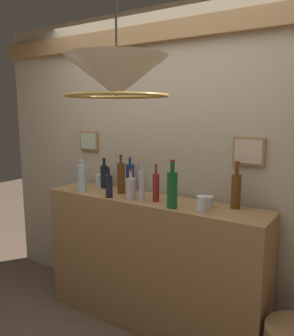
# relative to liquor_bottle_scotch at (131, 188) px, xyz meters

# --- Properties ---
(panelled_rear_partition) EXTENTS (3.76, 0.15, 2.54)m
(panelled_rear_partition) POSITION_rel_liquor_bottle_scotch_xyz_m (0.13, 0.35, 0.20)
(panelled_rear_partition) COLOR #BCAD8E
(panelled_rear_partition) RESTS_ON ground
(bar_shelf_unit) EXTENTS (1.84, 0.39, 1.06)m
(bar_shelf_unit) POSITION_rel_liquor_bottle_scotch_xyz_m (0.13, 0.08, -0.61)
(bar_shelf_unit) COLOR #9E7547
(bar_shelf_unit) RESTS_ON ground
(liquor_bottle_scotch) EXTENTS (0.07, 0.07, 0.23)m
(liquor_bottle_scotch) POSITION_rel_liquor_bottle_scotch_xyz_m (0.00, 0.00, 0.00)
(liquor_bottle_scotch) COLOR beige
(liquor_bottle_scotch) RESTS_ON bar_shelf_unit
(liquor_bottle_sherry) EXTENTS (0.07, 0.07, 0.34)m
(liquor_bottle_sherry) POSITION_rel_liquor_bottle_scotch_xyz_m (0.38, -0.04, 0.05)
(liquor_bottle_sherry) COLOR #175926
(liquor_bottle_sherry) RESTS_ON bar_shelf_unit
(liquor_bottle_brandy) EXTENTS (0.06, 0.06, 0.32)m
(liquor_bottle_brandy) POSITION_rel_liquor_bottle_scotch_xyz_m (-0.17, 0.10, 0.05)
(liquor_bottle_brandy) COLOR brown
(liquor_bottle_brandy) RESTS_ON bar_shelf_unit
(liquor_bottle_gin) EXTENTS (0.07, 0.07, 0.26)m
(liquor_bottle_gin) POSITION_rel_liquor_bottle_scotch_xyz_m (-0.42, 0.18, 0.02)
(liquor_bottle_gin) COLOR black
(liquor_bottle_gin) RESTS_ON bar_shelf_unit
(liquor_bottle_vermouth) EXTENTS (0.07, 0.07, 0.31)m
(liquor_bottle_vermouth) POSITION_rel_liquor_bottle_scotch_xyz_m (-0.48, -0.03, 0.04)
(liquor_bottle_vermouth) COLOR #AAC0C7
(liquor_bottle_vermouth) RESTS_ON bar_shelf_unit
(liquor_bottle_tequila) EXTENTS (0.05, 0.05, 0.30)m
(liquor_bottle_tequila) POSITION_rel_liquor_bottle_scotch_xyz_m (0.20, 0.05, 0.03)
(liquor_bottle_tequila) COLOR maroon
(liquor_bottle_tequila) RESTS_ON bar_shelf_unit
(liquor_bottle_mezcal) EXTENTS (0.06, 0.06, 0.26)m
(liquor_bottle_mezcal) POSITION_rel_liquor_bottle_scotch_xyz_m (-0.17, -0.05, 0.01)
(liquor_bottle_mezcal) COLOR black
(liquor_bottle_mezcal) RESTS_ON bar_shelf_unit
(liquor_bottle_rye) EXTENTS (0.07, 0.07, 0.33)m
(liquor_bottle_rye) POSITION_rel_liquor_bottle_scotch_xyz_m (0.76, 0.19, 0.05)
(liquor_bottle_rye) COLOR brown
(liquor_bottle_rye) RESTS_ON bar_shelf_unit
(liquor_bottle_bourbon) EXTENTS (0.05, 0.05, 0.33)m
(liquor_bottle_bourbon) POSITION_rel_liquor_bottle_scotch_xyz_m (0.12, -0.02, 0.04)
(liquor_bottle_bourbon) COLOR #C3B3BF
(liquor_bottle_bourbon) RESTS_ON bar_shelf_unit
(liquor_bottle_whiskey) EXTENTS (0.07, 0.07, 0.29)m
(liquor_bottle_whiskey) POSITION_rel_liquor_bottle_scotch_xyz_m (-0.17, 0.22, 0.03)
(liquor_bottle_whiskey) COLOR navy
(liquor_bottle_whiskey) RESTS_ON bar_shelf_unit
(glass_tumbler_rocks) EXTENTS (0.07, 0.07, 0.11)m
(glass_tumbler_rocks) POSITION_rel_liquor_bottle_scotch_xyz_m (0.60, -0.01, -0.03)
(glass_tumbler_rocks) COLOR silver
(glass_tumbler_rocks) RESTS_ON bar_shelf_unit
(glass_tumbler_highball) EXTENTS (0.08, 0.08, 0.08)m
(glass_tumbler_highball) POSITION_rel_liquor_bottle_scotch_xyz_m (0.59, 0.12, -0.05)
(glass_tumbler_highball) COLOR silver
(glass_tumbler_highball) RESTS_ON bar_shelf_unit
(glass_tumbler_shot) EXTENTS (0.08, 0.08, 0.10)m
(glass_tumbler_shot) POSITION_rel_liquor_bottle_scotch_xyz_m (-0.51, 0.23, -0.03)
(glass_tumbler_shot) COLOR silver
(glass_tumbler_shot) RESTS_ON bar_shelf_unit
(pendant_lamp) EXTENTS (0.54, 0.54, 0.52)m
(pendant_lamp) POSITION_rel_liquor_bottle_scotch_xyz_m (0.39, -0.65, 0.76)
(pendant_lamp) COLOR #EFE5C6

